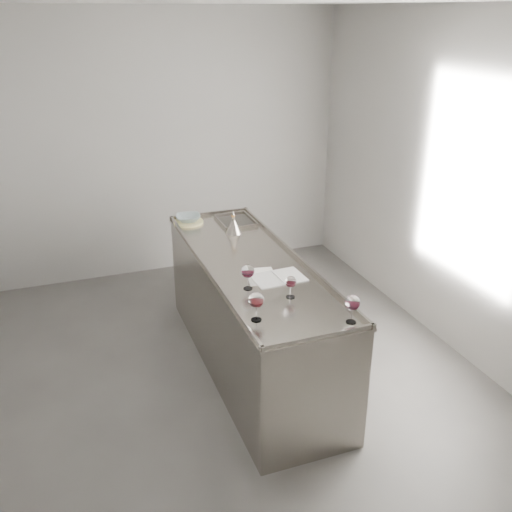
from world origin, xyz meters
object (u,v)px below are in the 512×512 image
object	(u,v)px
wine_glass_left	(256,301)
wine_glass_middle	(248,272)
wine_glass_right	(352,303)
ceramic_bowl	(188,218)
wine_glass_small	(291,283)
counter	(252,315)
wine_funnel	(233,226)
notebook	(278,278)

from	to	relation	value
wine_glass_left	wine_glass_middle	bearing A→B (deg)	77.32
wine_glass_right	ceramic_bowl	xyz separation A→B (m)	(-0.52, 2.12, -0.09)
wine_glass_right	wine_glass_middle	bearing A→B (deg)	124.14
wine_glass_left	wine_glass_small	distance (m)	0.39
counter	wine_funnel	world-z (taller)	wine_funnel
wine_glass_middle	notebook	bearing A→B (deg)	16.14
wine_glass_small	notebook	world-z (taller)	wine_glass_small
counter	wine_glass_middle	world-z (taller)	wine_glass_middle
notebook	wine_glass_right	bearing A→B (deg)	-78.18
wine_glass_small	wine_funnel	world-z (taller)	wine_funnel
wine_glass_left	wine_glass_middle	world-z (taller)	wine_glass_left
wine_glass_right	ceramic_bowl	size ratio (longest dim) A/B	0.83
wine_glass_right	wine_glass_left	bearing A→B (deg)	157.04
wine_glass_left	ceramic_bowl	distance (m)	1.89
wine_glass_small	wine_glass_right	bearing A→B (deg)	-63.41
wine_glass_middle	wine_funnel	size ratio (longest dim) A/B	0.88
ceramic_bowl	wine_funnel	bearing A→B (deg)	-51.36
wine_glass_right	wine_funnel	xyz separation A→B (m)	(-0.21, 1.74, -0.07)
wine_glass_left	wine_funnel	size ratio (longest dim) A/B	0.93
wine_glass_left	ceramic_bowl	size ratio (longest dim) A/B	0.86
wine_glass_small	ceramic_bowl	world-z (taller)	wine_glass_small
wine_glass_small	wine_glass_middle	bearing A→B (deg)	135.93
ceramic_bowl	wine_glass_left	bearing A→B (deg)	-90.99
wine_glass_middle	wine_glass_small	size ratio (longest dim) A/B	1.18
wine_glass_left	counter	bearing A→B (deg)	72.02
wine_glass_right	notebook	xyz separation A→B (m)	(-0.19, 0.74, -0.13)
wine_glass_right	wine_funnel	world-z (taller)	wine_funnel
wine_glass_small	notebook	xyz separation A→B (m)	(0.03, 0.30, -0.10)
counter	wine_glass_small	distance (m)	0.86
counter	wine_glass_right	size ratio (longest dim) A/B	12.88
wine_glass_left	wine_glass_small	size ratio (longest dim) A/B	1.25
counter	wine_glass_small	bearing A→B (deg)	-85.31
wine_glass_middle	wine_glass_small	xyz separation A→B (m)	(0.23, -0.22, -0.02)
wine_glass_left	wine_funnel	bearing A→B (deg)	77.17
wine_glass_right	wine_funnel	size ratio (longest dim) A/B	0.90
notebook	wine_glass_middle	bearing A→B (deg)	-166.30
wine_glass_small	wine_glass_left	bearing A→B (deg)	-147.11
notebook	ceramic_bowl	xyz separation A→B (m)	(-0.33, 1.38, 0.04)
wine_glass_middle	wine_glass_right	distance (m)	0.81
wine_glass_right	ceramic_bowl	bearing A→B (deg)	103.69
wine_glass_middle	wine_funnel	world-z (taller)	wine_funnel
wine_glass_left	notebook	world-z (taller)	wine_glass_left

